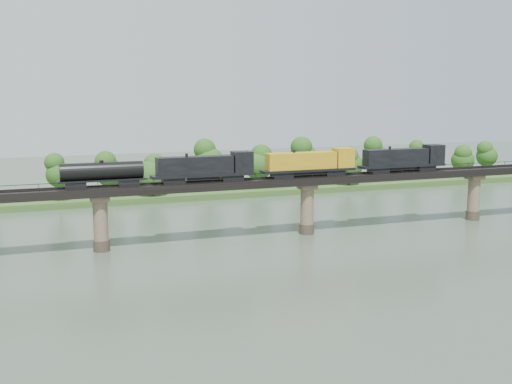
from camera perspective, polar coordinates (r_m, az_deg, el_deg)
name	(u,v)px	position (r m, az deg, el deg)	size (l,w,h in m)	color
ground	(386,274)	(102.64, 11.52, -7.18)	(400.00, 400.00, 0.00)	#364436
far_bank	(225,189)	(178.71, -2.78, 0.26)	(300.00, 24.00, 1.60)	#2E4F1F
bridge	(307,207)	(127.17, 4.56, -1.31)	(236.00, 30.00, 11.50)	#473A2D
bridge_superstructure	(307,175)	(126.16, 4.59, 1.52)	(220.00, 4.90, 0.75)	black
far_treeline	(200,163)	(171.11, -4.99, 2.55)	(289.06, 17.54, 13.60)	#382619
freight_train	(275,165)	(123.23, 1.74, 2.43)	(78.20, 3.05, 5.38)	black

